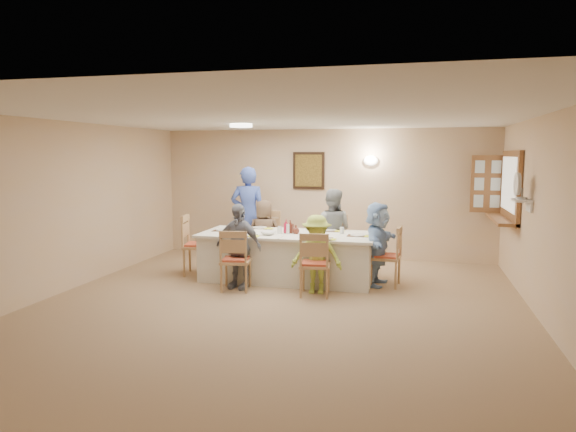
% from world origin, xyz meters
% --- Properties ---
extents(ground, '(7.00, 7.00, 0.00)m').
position_xyz_m(ground, '(0.00, 0.00, 0.00)').
color(ground, '#9A7455').
extents(room_walls, '(7.00, 7.00, 7.00)m').
position_xyz_m(room_walls, '(0.00, 0.00, 1.51)').
color(room_walls, '#D7B280').
rests_on(room_walls, ground).
extents(wall_picture, '(0.62, 0.05, 0.72)m').
position_xyz_m(wall_picture, '(-0.30, 3.46, 1.70)').
color(wall_picture, black).
rests_on(wall_picture, room_walls).
extents(wall_sconce, '(0.26, 0.09, 0.18)m').
position_xyz_m(wall_sconce, '(0.90, 3.44, 1.90)').
color(wall_sconce, white).
rests_on(wall_sconce, room_walls).
extents(ceiling_light, '(0.36, 0.36, 0.05)m').
position_xyz_m(ceiling_light, '(-1.00, 1.50, 2.47)').
color(ceiling_light, white).
rests_on(ceiling_light, room_walls).
extents(serving_hatch, '(0.06, 1.50, 1.15)m').
position_xyz_m(serving_hatch, '(3.21, 2.40, 1.50)').
color(serving_hatch, brown).
rests_on(serving_hatch, room_walls).
extents(hatch_sill, '(0.30, 1.50, 0.05)m').
position_xyz_m(hatch_sill, '(3.09, 2.40, 0.97)').
color(hatch_sill, brown).
rests_on(hatch_sill, room_walls).
extents(shutter_door, '(0.55, 0.04, 1.00)m').
position_xyz_m(shutter_door, '(2.95, 3.16, 1.50)').
color(shutter_door, brown).
rests_on(shutter_door, room_walls).
extents(fan_shelf, '(0.22, 0.36, 0.03)m').
position_xyz_m(fan_shelf, '(3.13, 1.05, 1.40)').
color(fan_shelf, white).
rests_on(fan_shelf, room_walls).
extents(desk_fan, '(0.30, 0.30, 0.28)m').
position_xyz_m(desk_fan, '(3.10, 1.05, 1.55)').
color(desk_fan, '#A5A5A8').
rests_on(desk_fan, fan_shelf).
extents(dining_table, '(2.79, 1.18, 0.76)m').
position_xyz_m(dining_table, '(-0.23, 1.50, 0.38)').
color(dining_table, white).
rests_on(dining_table, ground).
extents(chair_back_left, '(0.50, 0.50, 1.01)m').
position_xyz_m(chair_back_left, '(-0.83, 2.30, 0.50)').
color(chair_back_left, tan).
rests_on(chair_back_left, ground).
extents(chair_back_right, '(0.50, 0.50, 0.97)m').
position_xyz_m(chair_back_right, '(0.37, 2.30, 0.49)').
color(chair_back_right, tan).
rests_on(chair_back_right, ground).
extents(chair_front_left, '(0.51, 0.51, 0.93)m').
position_xyz_m(chair_front_left, '(-0.83, 0.70, 0.46)').
color(chair_front_left, tan).
rests_on(chair_front_left, ground).
extents(chair_front_right, '(0.50, 0.50, 0.93)m').
position_xyz_m(chair_front_right, '(0.37, 0.70, 0.47)').
color(chair_front_right, tan).
rests_on(chair_front_right, ground).
extents(chair_left_end, '(0.58, 0.58, 1.02)m').
position_xyz_m(chair_left_end, '(-1.78, 1.50, 0.51)').
color(chair_left_end, tan).
rests_on(chair_left_end, ground).
extents(chair_right_end, '(0.49, 0.49, 0.93)m').
position_xyz_m(chair_right_end, '(1.32, 1.50, 0.47)').
color(chair_right_end, tan).
rests_on(chair_right_end, ground).
extents(diner_back_left, '(0.67, 0.50, 1.23)m').
position_xyz_m(diner_back_left, '(-0.83, 2.18, 0.61)').
color(diner_back_left, brown).
rests_on(diner_back_left, ground).
extents(diner_back_right, '(0.75, 0.60, 1.44)m').
position_xyz_m(diner_back_right, '(0.37, 2.18, 0.72)').
color(diner_back_right, gray).
rests_on(diner_back_right, ground).
extents(diner_front_left, '(0.86, 0.58, 1.29)m').
position_xyz_m(diner_front_left, '(-0.83, 0.82, 0.64)').
color(diner_front_left, gray).
rests_on(diner_front_left, ground).
extents(diner_front_right, '(0.76, 0.46, 1.15)m').
position_xyz_m(diner_front_right, '(0.37, 0.82, 0.57)').
color(diner_front_right, '#B4CD49').
rests_on(diner_front_right, ground).
extents(diner_right_end, '(1.30, 0.70, 1.29)m').
position_xyz_m(diner_right_end, '(1.19, 1.50, 0.65)').
color(diner_right_end, '#98C0F2').
rests_on(diner_right_end, ground).
extents(caregiver, '(0.81, 0.67, 1.79)m').
position_xyz_m(caregiver, '(-1.28, 2.65, 0.90)').
color(caregiver, '#3A51AB').
rests_on(caregiver, ground).
extents(placemat_fl, '(0.38, 0.28, 0.01)m').
position_xyz_m(placemat_fl, '(-0.83, 1.08, 0.76)').
color(placemat_fl, '#472B19').
rests_on(placemat_fl, dining_table).
extents(plate_fl, '(0.25, 0.25, 0.02)m').
position_xyz_m(plate_fl, '(-0.83, 1.08, 0.77)').
color(plate_fl, white).
rests_on(plate_fl, dining_table).
extents(napkin_fl, '(0.15, 0.15, 0.01)m').
position_xyz_m(napkin_fl, '(-0.65, 1.03, 0.77)').
color(napkin_fl, yellow).
rests_on(napkin_fl, dining_table).
extents(placemat_fr, '(0.36, 0.27, 0.01)m').
position_xyz_m(placemat_fr, '(0.37, 1.08, 0.76)').
color(placemat_fr, '#472B19').
rests_on(placemat_fr, dining_table).
extents(plate_fr, '(0.25, 0.25, 0.02)m').
position_xyz_m(plate_fr, '(0.37, 1.08, 0.77)').
color(plate_fr, white).
rests_on(plate_fr, dining_table).
extents(napkin_fr, '(0.13, 0.13, 0.01)m').
position_xyz_m(napkin_fr, '(0.55, 1.03, 0.77)').
color(napkin_fr, yellow).
rests_on(napkin_fr, dining_table).
extents(placemat_bl, '(0.32, 0.24, 0.01)m').
position_xyz_m(placemat_bl, '(-0.83, 1.92, 0.76)').
color(placemat_bl, '#472B19').
rests_on(placemat_bl, dining_table).
extents(plate_bl, '(0.25, 0.25, 0.02)m').
position_xyz_m(plate_bl, '(-0.83, 1.92, 0.77)').
color(plate_bl, white).
rests_on(plate_bl, dining_table).
extents(napkin_bl, '(0.13, 0.13, 0.01)m').
position_xyz_m(napkin_bl, '(-0.65, 1.87, 0.77)').
color(napkin_bl, yellow).
rests_on(napkin_bl, dining_table).
extents(placemat_br, '(0.37, 0.27, 0.01)m').
position_xyz_m(placemat_br, '(0.37, 1.92, 0.76)').
color(placemat_br, '#472B19').
rests_on(placemat_br, dining_table).
extents(plate_br, '(0.23, 0.23, 0.01)m').
position_xyz_m(plate_br, '(0.37, 1.92, 0.77)').
color(plate_br, white).
rests_on(plate_br, dining_table).
extents(napkin_br, '(0.15, 0.15, 0.01)m').
position_xyz_m(napkin_br, '(0.55, 1.87, 0.77)').
color(napkin_br, yellow).
rests_on(napkin_br, dining_table).
extents(placemat_le, '(0.34, 0.25, 0.01)m').
position_xyz_m(placemat_le, '(-1.33, 1.50, 0.76)').
color(placemat_le, '#472B19').
rests_on(placemat_le, dining_table).
extents(plate_le, '(0.25, 0.25, 0.02)m').
position_xyz_m(plate_le, '(-1.33, 1.50, 0.77)').
color(plate_le, white).
rests_on(plate_le, dining_table).
extents(napkin_le, '(0.15, 0.15, 0.01)m').
position_xyz_m(napkin_le, '(-1.15, 1.45, 0.77)').
color(napkin_le, yellow).
rests_on(napkin_le, dining_table).
extents(placemat_re, '(0.32, 0.24, 0.01)m').
position_xyz_m(placemat_re, '(0.89, 1.50, 0.76)').
color(placemat_re, '#472B19').
rests_on(placemat_re, dining_table).
extents(plate_re, '(0.23, 0.23, 0.01)m').
position_xyz_m(plate_re, '(0.89, 1.50, 0.77)').
color(plate_re, white).
rests_on(plate_re, dining_table).
extents(napkin_re, '(0.14, 0.14, 0.01)m').
position_xyz_m(napkin_re, '(1.07, 1.45, 0.77)').
color(napkin_re, yellow).
rests_on(napkin_re, dining_table).
extents(teacup_a, '(0.19, 0.19, 0.09)m').
position_xyz_m(teacup_a, '(-0.99, 1.19, 0.80)').
color(teacup_a, white).
rests_on(teacup_a, dining_table).
extents(teacup_b, '(0.17, 0.17, 0.09)m').
position_xyz_m(teacup_b, '(0.18, 2.04, 0.81)').
color(teacup_b, white).
rests_on(teacup_b, dining_table).
extents(bowl_a, '(0.33, 0.33, 0.05)m').
position_xyz_m(bowl_a, '(-0.48, 1.25, 0.79)').
color(bowl_a, white).
rests_on(bowl_a, dining_table).
extents(bowl_b, '(0.26, 0.26, 0.07)m').
position_xyz_m(bowl_b, '(0.15, 1.72, 0.79)').
color(bowl_b, white).
rests_on(bowl_b, dining_table).
extents(condiment_ketchup, '(0.15, 0.15, 0.22)m').
position_xyz_m(condiment_ketchup, '(-0.26, 1.49, 0.87)').
color(condiment_ketchup, '#B50F2F').
rests_on(condiment_ketchup, dining_table).
extents(condiment_brown, '(0.10, 0.10, 0.21)m').
position_xyz_m(condiment_brown, '(-0.19, 1.53, 0.86)').
color(condiment_brown, '#5D2618').
rests_on(condiment_brown, dining_table).
extents(condiment_malt, '(0.15, 0.15, 0.14)m').
position_xyz_m(condiment_malt, '(-0.09, 1.47, 0.83)').
color(condiment_malt, '#5D2618').
rests_on(condiment_malt, dining_table).
extents(drinking_glass, '(0.06, 0.06, 0.10)m').
position_xyz_m(drinking_glass, '(-0.38, 1.55, 0.82)').
color(drinking_glass, silver).
rests_on(drinking_glass, dining_table).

